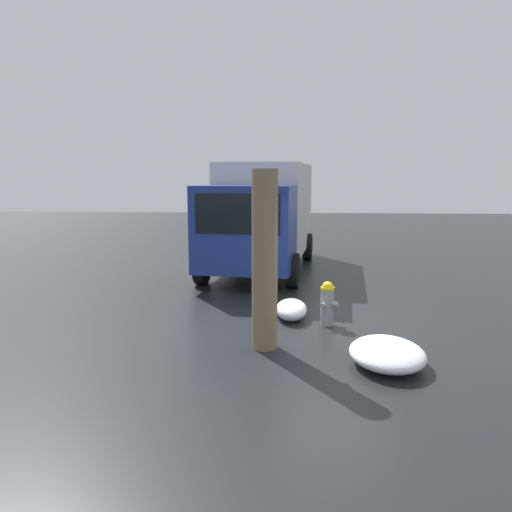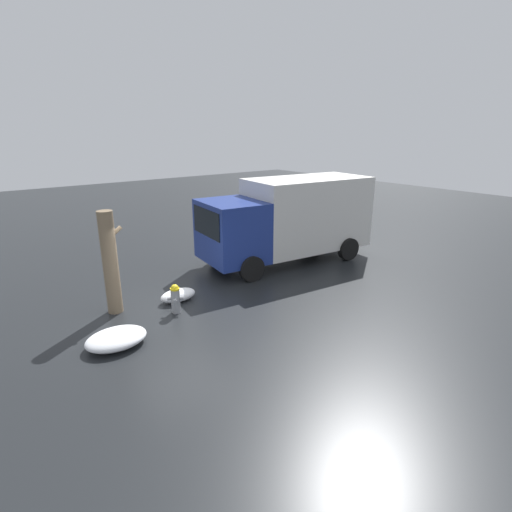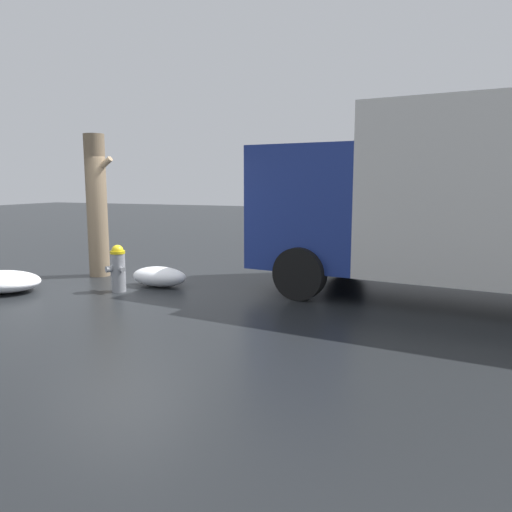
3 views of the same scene
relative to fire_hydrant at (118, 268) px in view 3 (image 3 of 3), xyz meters
name	(u,v)px [view 3 (image 3 of 3)]	position (x,y,z in m)	size (l,w,h in m)	color
ground_plane	(119,292)	(0.00, 0.00, -0.44)	(60.00, 60.00, 0.00)	black
fire_hydrant	(118,268)	(0.00, 0.00, 0.00)	(0.44, 0.38, 0.86)	gray
tree_trunk	(97,206)	(-1.35, 1.14, 1.05)	(0.65, 0.42, 2.96)	#7F6B51
delivery_truck	(470,197)	(5.85, 1.56, 1.30)	(7.06, 3.33, 3.23)	navy
snow_pile_by_hydrant	(159,277)	(0.43, 0.69, -0.25)	(1.12, 0.62, 0.38)	white
snow_pile_curbside	(2,281)	(-2.00, -0.76, -0.26)	(1.48, 1.14, 0.36)	white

